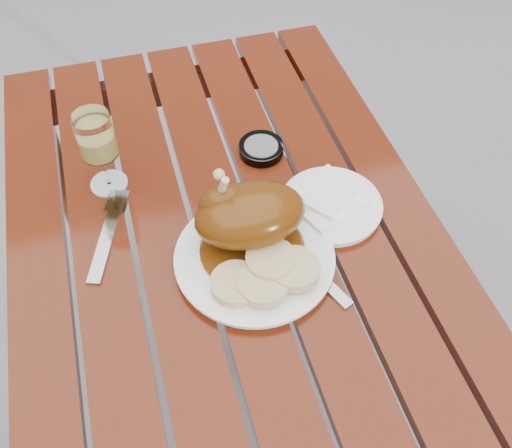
{
  "coord_description": "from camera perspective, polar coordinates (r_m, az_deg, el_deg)",
  "views": [
    {
      "loc": [
        -0.13,
        -0.67,
        1.59
      ],
      "look_at": [
        0.05,
        -0.04,
        0.78
      ],
      "focal_mm": 40.0,
      "sensor_mm": 36.0,
      "label": 1
    }
  ],
  "objects": [
    {
      "name": "ground",
      "position": [
        1.73,
        -2.05,
        -15.94
      ],
      "size": [
        60.0,
        60.0,
        0.0
      ],
      "primitive_type": "plane",
      "color": "slate",
      "rests_on": "ground"
    },
    {
      "name": "table",
      "position": [
        1.4,
        -2.49,
        -9.87
      ],
      "size": [
        0.8,
        1.2,
        0.75
      ],
      "primitive_type": "cube",
      "color": "#5E200B",
      "rests_on": "ground"
    },
    {
      "name": "dinner_plate",
      "position": [
        1.02,
        -0.14,
        -3.48
      ],
      "size": [
        0.38,
        0.38,
        0.02
      ],
      "primitive_type": "cylinder",
      "rotation": [
        0.0,
        0.0,
        -0.4
      ],
      "color": "white",
      "rests_on": "table"
    },
    {
      "name": "roast_duck",
      "position": [
        1.0,
        -0.96,
        0.94
      ],
      "size": [
        0.2,
        0.2,
        0.14
      ],
      "color": "#542909",
      "rests_on": "dinner_plate"
    },
    {
      "name": "bread_dumplings",
      "position": [
        0.97,
        1.02,
        -5.02
      ],
      "size": [
        0.19,
        0.13,
        0.03
      ],
      "color": "#D7B583",
      "rests_on": "dinner_plate"
    },
    {
      "name": "wine_glass",
      "position": [
        1.13,
        -15.31,
        6.91
      ],
      "size": [
        0.09,
        0.09,
        0.18
      ],
      "primitive_type": "cylinder",
      "rotation": [
        0.0,
        0.0,
        0.21
      ],
      "color": "#D6CB61",
      "rests_on": "table"
    },
    {
      "name": "side_plate",
      "position": [
        1.11,
        7.52,
        1.84
      ],
      "size": [
        0.2,
        0.2,
        0.02
      ],
      "primitive_type": "cylinder",
      "rotation": [
        0.0,
        0.0,
        -0.03
      ],
      "color": "white",
      "rests_on": "table"
    },
    {
      "name": "napkin",
      "position": [
        1.11,
        6.92,
        2.57
      ],
      "size": [
        0.17,
        0.16,
        0.01
      ],
      "primitive_type": "cube",
      "rotation": [
        0.0,
        0.0,
        0.4
      ],
      "color": "white",
      "rests_on": "side_plate"
    },
    {
      "name": "ashtray",
      "position": [
        1.21,
        0.52,
        7.52
      ],
      "size": [
        0.1,
        0.1,
        0.02
      ],
      "primitive_type": "cylinder",
      "rotation": [
        0.0,
        0.0,
        -0.04
      ],
      "color": "#B2B7BC",
      "rests_on": "table"
    },
    {
      "name": "fork",
      "position": [
        1.09,
        -14.73,
        -1.41
      ],
      "size": [
        0.09,
        0.2,
        0.01
      ],
      "primitive_type": "cube",
      "rotation": [
        0.0,
        0.0,
        -0.35
      ],
      "color": "gray",
      "rests_on": "table"
    },
    {
      "name": "knife",
      "position": [
        1.03,
        5.21,
        -4.19
      ],
      "size": [
        0.1,
        0.21,
        0.01
      ],
      "primitive_type": "cube",
      "rotation": [
        0.0,
        0.0,
        0.38
      ],
      "color": "gray",
      "rests_on": "table"
    }
  ]
}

